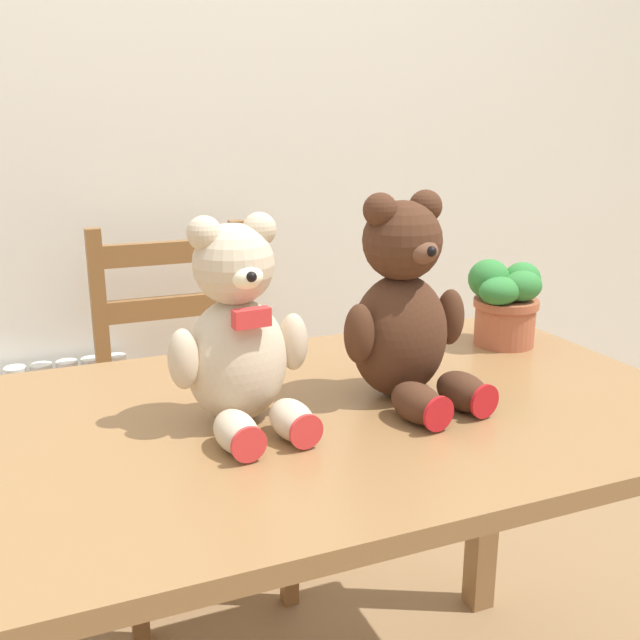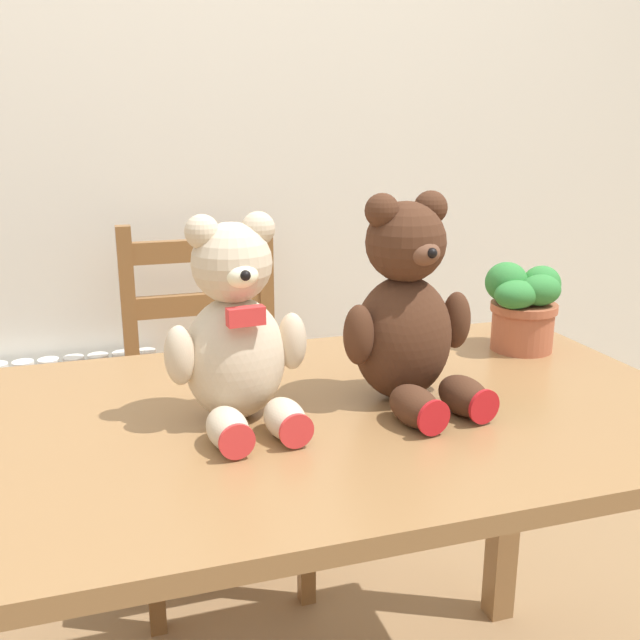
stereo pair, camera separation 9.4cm
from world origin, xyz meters
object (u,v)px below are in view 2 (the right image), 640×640
teddy_bear_right (407,314)px  potted_plant (523,304)px  wooden_chair_behind (212,411)px  teddy_bear_left (236,335)px

teddy_bear_right → potted_plant: (0.34, 0.18, -0.05)m
wooden_chair_behind → teddy_bear_right: (0.22, -0.78, 0.46)m
teddy_bear_left → potted_plant: 0.65m
wooden_chair_behind → teddy_bear_left: teddy_bear_left is taller
wooden_chair_behind → potted_plant: bearing=132.7°
wooden_chair_behind → potted_plant: 0.92m
wooden_chair_behind → potted_plant: (0.56, -0.60, 0.41)m
teddy_bear_left → teddy_bear_right: teddy_bear_right is taller
teddy_bear_right → teddy_bear_left: bearing=-9.4°
teddy_bear_right → potted_plant: teddy_bear_right is taller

